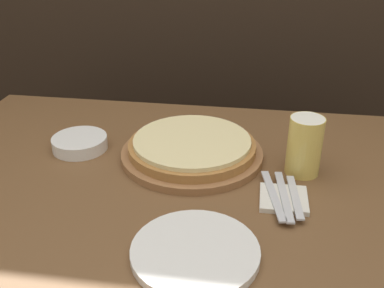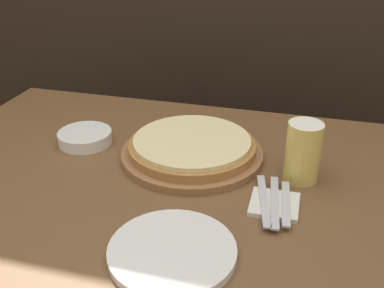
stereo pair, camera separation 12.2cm
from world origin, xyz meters
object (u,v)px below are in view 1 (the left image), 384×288
pizza_on_board (192,149)px  side_bowl (80,143)px  fork (273,195)px  dinner_knife (284,196)px  dinner_plate (195,252)px  spoon (295,197)px  beer_glass (305,144)px

pizza_on_board → side_bowl: bearing=179.8°
fork → dinner_knife: (0.02, 0.00, 0.00)m
side_bowl → dinner_knife: 0.59m
dinner_plate → pizza_on_board: bearing=99.5°
spoon → side_bowl: bearing=163.2°
side_bowl → fork: bearing=-18.3°
side_bowl → spoon: (0.59, -0.18, -0.00)m
spoon → dinner_knife: bearing=180.0°
dinner_plate → spoon: dinner_plate is taller
beer_glass → side_bowl: (-0.61, 0.04, -0.07)m
fork → dinner_knife: bearing=0.0°
pizza_on_board → dinner_knife: 0.30m
dinner_plate → dinner_knife: (0.18, 0.22, 0.01)m
beer_glass → dinner_knife: size_ratio=0.73×
side_bowl → fork: size_ratio=0.74×
spoon → fork: bearing=180.0°
pizza_on_board → fork: pizza_on_board is taller
pizza_on_board → side_bowl: 0.32m
pizza_on_board → beer_glass: size_ratio=2.53×
beer_glass → fork: size_ratio=0.74×
fork → spoon: (0.05, 0.00, 0.00)m
pizza_on_board → beer_glass: beer_glass is taller
beer_glass → dinner_knife: (-0.05, -0.14, -0.07)m
dinner_plate → dinner_knife: 0.28m
pizza_on_board → spoon: bearing=-33.6°
dinner_knife → side_bowl: bearing=162.5°
pizza_on_board → dinner_knife: pizza_on_board is taller
pizza_on_board → dinner_plate: bearing=-80.5°
dinner_knife → pizza_on_board: bearing=143.8°
fork → pizza_on_board: bearing=140.8°
side_bowl → spoon: size_ratio=0.87×
dinner_knife → spoon: same height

